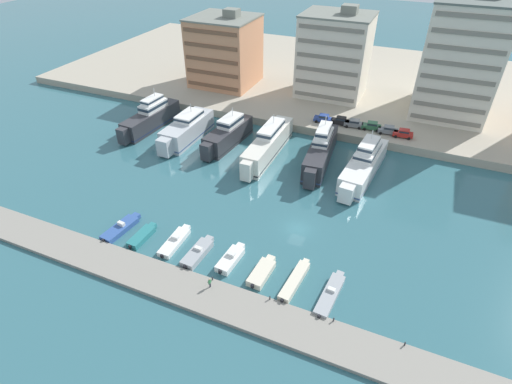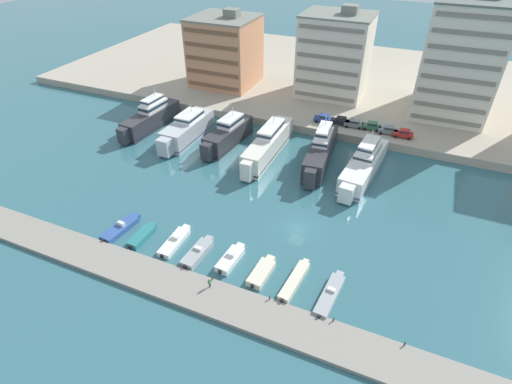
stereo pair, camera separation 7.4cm
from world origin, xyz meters
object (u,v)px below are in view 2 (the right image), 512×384
yacht_charcoal_mid_left (228,134)px  yacht_charcoal_center (321,151)px  yacht_white_center_right (364,164)px  car_grey_center (388,130)px  motorboat_grey_right (330,295)px  car_red_center_right (404,133)px  motorboat_white_mid_left (175,241)px  car_grey_mid_left (354,123)px  yacht_ivory_center_left (268,144)px  motorboat_cream_mid_right (295,281)px  yacht_charcoal_far_left (151,117)px  motorboat_white_center (231,259)px  motorboat_cream_center_right (262,272)px  motorboat_blue_far_left (121,228)px  car_blue_far_left (324,118)px  car_black_left (341,121)px  yacht_silver_left (187,129)px  motorboat_teal_left (142,236)px  car_green_center_left (372,126)px  pedestrian_near_edge (210,282)px  motorboat_grey_center_left (198,253)px

yacht_charcoal_mid_left → yacht_charcoal_center: bearing=1.7°
yacht_white_center_right → car_grey_center: bearing=82.0°
motorboat_grey_right → car_red_center_right: size_ratio=2.04×
motorboat_white_mid_left → car_grey_mid_left: bearing=69.6°
yacht_ivory_center_left → motorboat_cream_mid_right: bearing=-62.1°
yacht_charcoal_far_left → motorboat_white_center: bearing=-41.2°
car_grey_mid_left → motorboat_grey_right: bearing=-81.3°
motorboat_cream_center_right → motorboat_grey_right: bearing=-0.3°
motorboat_blue_far_left → car_blue_far_left: 50.87m
car_black_left → car_grey_center: size_ratio=0.98×
yacht_silver_left → motorboat_cream_mid_right: (35.06, -30.01, -1.83)m
motorboat_teal_left → car_blue_far_left: bearing=71.7°
motorboat_cream_center_right → motorboat_teal_left: bearing=-178.9°
yacht_charcoal_far_left → car_grey_center: size_ratio=4.59×
car_blue_far_left → car_black_left: 3.88m
yacht_white_center_right → motorboat_grey_right: bearing=-86.6°
yacht_charcoal_mid_left → car_grey_center: 34.48m
yacht_ivory_center_left → car_red_center_right: yacht_ivory_center_left is taller
car_grey_mid_left → car_green_center_left: same height
car_grey_center → car_red_center_right: (3.18, -0.35, 0.00)m
motorboat_teal_left → car_black_left: car_black_left is taller
yacht_silver_left → motorboat_white_mid_left: bearing=-62.1°
motorboat_cream_center_right → car_grey_center: 47.74m
yacht_charcoal_mid_left → yacht_ivory_center_left: (9.54, -0.82, 0.11)m
motorboat_white_mid_left → motorboat_cream_mid_right: bearing=-1.0°
motorboat_teal_left → motorboat_white_center: 14.80m
car_blue_far_left → pedestrian_near_edge: car_blue_far_left is taller
yacht_ivory_center_left → car_grey_mid_left: size_ratio=5.25×
motorboat_teal_left → motorboat_grey_center_left: motorboat_grey_center_left is taller
yacht_charcoal_center → motorboat_cream_center_right: yacht_charcoal_center is taller
yacht_ivory_center_left → yacht_charcoal_far_left: bearing=178.2°
car_green_center_left → car_red_center_right: same height
yacht_white_center_right → pedestrian_near_edge: yacht_white_center_right is taller
motorboat_white_mid_left → car_green_center_left: size_ratio=1.79×
motorboat_cream_center_right → motorboat_grey_right: size_ratio=0.74×
motorboat_cream_center_right → car_blue_far_left: size_ratio=1.52×
motorboat_teal_left → motorboat_cream_center_right: 19.90m
motorboat_cream_center_right → car_red_center_right: car_red_center_right is taller
yacht_white_center_right → car_black_left: 17.88m
motorboat_teal_left → motorboat_white_center: (14.76, 1.02, 0.04)m
motorboat_grey_center_left → car_black_left: 48.20m
yacht_charcoal_center → car_grey_mid_left: (3.48, 14.55, 0.10)m
yacht_silver_left → pedestrian_near_edge: size_ratio=11.64×
motorboat_teal_left → car_black_left: (19.45, 47.36, 2.31)m
yacht_white_center_right → car_grey_center: size_ratio=5.05×
car_blue_far_left → car_green_center_left: (10.73, 0.51, 0.00)m
motorboat_blue_far_left → motorboat_grey_right: (33.91, 0.05, 0.02)m
yacht_white_center_right → motorboat_teal_left: size_ratio=3.52×
yacht_charcoal_far_left → motorboat_cream_mid_right: bearing=-34.8°
car_grey_mid_left → pedestrian_near_edge: 52.68m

